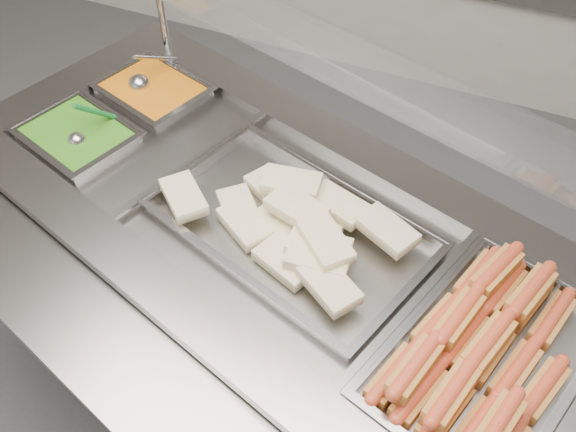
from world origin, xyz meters
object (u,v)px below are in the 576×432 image
at_px(pan_hotdogs, 484,363).
at_px(pan_wraps, 291,231).
at_px(ladle, 141,83).
at_px(serving_spoon, 81,136).
at_px(steam_counter, 276,311).
at_px(sneeze_guard, 334,55).

relative_size(pan_hotdogs, pan_wraps, 0.82).
height_order(ladle, serving_spoon, serving_spoon).
relative_size(ladle, serving_spoon, 1.14).
height_order(steam_counter, ladle, ladle).
height_order(sneeze_guard, ladle, sneeze_guard).
bearing_deg(ladle, steam_counter, -28.61).
bearing_deg(steam_counter, ladle, 151.39).
bearing_deg(pan_hotdogs, sneeze_guard, 142.90).
height_order(pan_wraps, serving_spoon, serving_spoon).
bearing_deg(serving_spoon, pan_wraps, -5.30).
bearing_deg(pan_wraps, steam_counter, 162.18).
height_order(pan_hotdogs, serving_spoon, serving_spoon).
bearing_deg(serving_spoon, sneeze_guard, 13.11).
bearing_deg(sneeze_guard, pan_wraps, -92.47).
relative_size(pan_hotdogs, ladle, 3.29).
relative_size(pan_hotdogs, serving_spoon, 3.75).
xyz_separation_m(pan_hotdogs, serving_spoon, (-1.27, 0.25, 0.05)).
bearing_deg(pan_hotdogs, serving_spoon, 169.07).
height_order(steam_counter, sneeze_guard, sneeze_guard).
height_order(steam_counter, pan_hotdogs, pan_hotdogs).
distance_m(pan_wraps, serving_spoon, 0.72).
distance_m(steam_counter, pan_wraps, 0.44).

